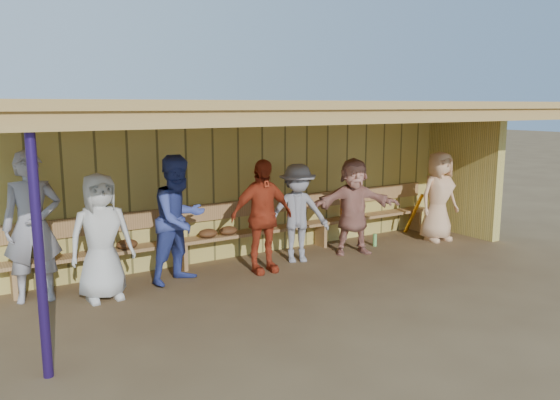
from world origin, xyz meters
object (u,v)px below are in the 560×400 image
(player_e, at_px, (297,213))
(player_h, at_px, (439,196))
(player_f, at_px, (354,206))
(bench, at_px, (255,225))
(player_a, at_px, (32,227))
(player_c, at_px, (179,219))
(player_d, at_px, (262,216))
(player_b, at_px, (101,237))

(player_e, xyz_separation_m, player_h, (2.94, -0.22, 0.04))
(player_f, bearing_deg, player_e, -162.52)
(player_f, height_order, bench, player_f)
(player_a, distance_m, player_e, 3.80)
(player_a, distance_m, player_c, 1.85)
(player_f, relative_size, player_h, 0.98)
(player_e, bearing_deg, player_d, -146.49)
(player_a, height_order, bench, player_a)
(bench, bearing_deg, player_f, -25.73)
(player_b, bearing_deg, player_c, 5.28)
(player_a, xyz_separation_m, player_f, (4.83, -0.40, -0.15))
(player_d, distance_m, player_h, 3.69)
(player_c, xyz_separation_m, player_e, (1.95, -0.04, -0.12))
(player_a, xyz_separation_m, player_c, (1.83, -0.27, -0.06))
(player_h, bearing_deg, player_b, -177.04)
(player_b, height_order, player_e, player_b)
(player_b, distance_m, player_h, 5.99)
(player_d, relative_size, player_f, 1.05)
(player_a, height_order, player_c, player_a)
(player_h, height_order, bench, player_h)
(player_f, bearing_deg, player_a, -162.09)
(player_a, distance_m, bench, 3.40)
(player_h, bearing_deg, player_e, 179.82)
(player_e, height_order, player_h, player_h)
(player_h, distance_m, bench, 3.47)
(player_f, bearing_deg, player_c, -159.82)
(player_c, distance_m, player_d, 1.22)
(player_c, distance_m, player_e, 1.95)
(player_c, xyz_separation_m, player_d, (1.20, -0.21, -0.05))
(player_b, bearing_deg, player_d, -3.70)
(player_b, height_order, bench, player_b)
(player_e, bearing_deg, player_h, 15.97)
(player_b, xyz_separation_m, bench, (2.63, 0.72, -0.29))
(player_c, xyz_separation_m, bench, (1.53, 0.58, -0.37))
(player_c, xyz_separation_m, player_f, (3.00, -0.13, -0.09))
(player_b, xyz_separation_m, player_d, (2.30, -0.07, 0.03))
(player_a, relative_size, player_e, 1.23)
(player_a, distance_m, player_d, 3.07)
(player_d, height_order, player_h, player_d)
(player_c, distance_m, bench, 1.67)
(player_a, xyz_separation_m, player_b, (0.73, -0.41, -0.14))
(player_b, relative_size, player_c, 0.91)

